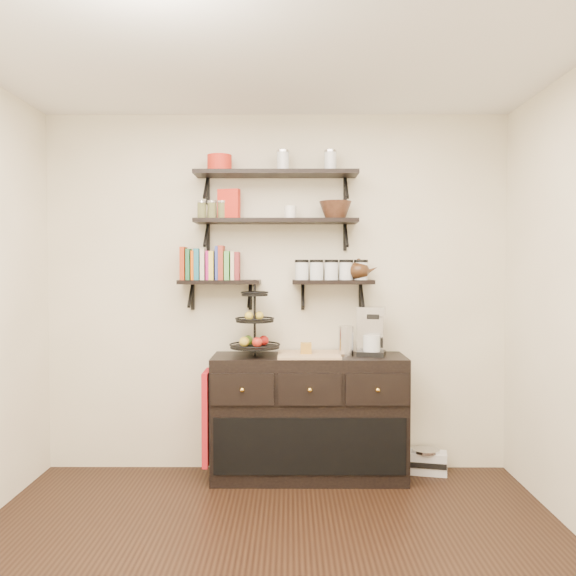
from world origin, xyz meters
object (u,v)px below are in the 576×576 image
(sideboard, at_px, (309,417))
(coffee_maker, at_px, (371,332))
(radio, at_px, (426,461))
(fruit_stand, at_px, (255,331))

(sideboard, height_order, coffee_maker, coffee_maker)
(coffee_maker, bearing_deg, radio, 23.99)
(sideboard, relative_size, fruit_stand, 2.65)
(coffee_maker, relative_size, radio, 1.07)
(sideboard, xyz_separation_m, coffee_maker, (0.45, 0.02, 0.62))
(sideboard, xyz_separation_m, radio, (0.88, 0.10, -0.36))
(sideboard, relative_size, radio, 4.21)
(coffee_maker, bearing_deg, sideboard, -162.96)
(coffee_maker, height_order, radio, coffee_maker)
(sideboard, bearing_deg, coffee_maker, 3.07)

